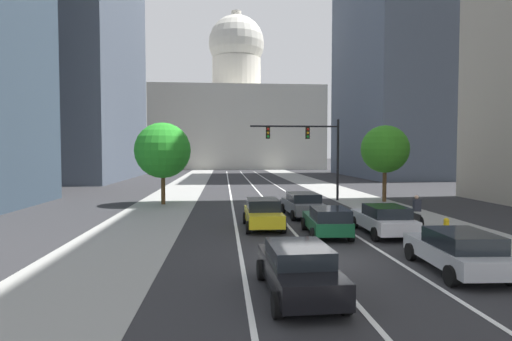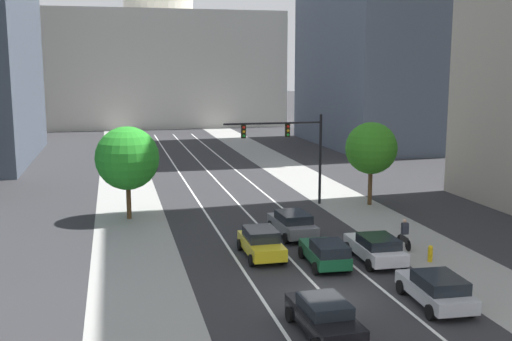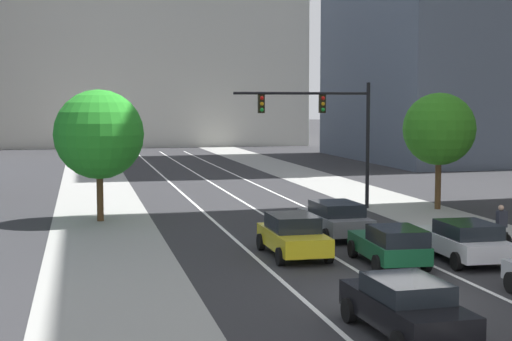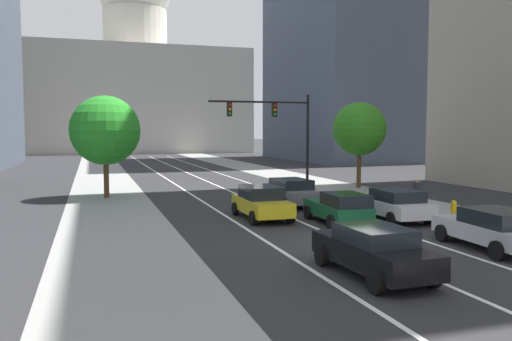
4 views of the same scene
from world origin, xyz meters
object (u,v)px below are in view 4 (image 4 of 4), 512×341
(car_white, at_px, (393,204))
(fire_hydrant, at_px, (454,210))
(car_yellow, at_px, (261,202))
(traffic_signal_mast, at_px, (278,122))
(cyclist, at_px, (417,195))
(street_tree_near_left, at_px, (105,130))
(car_silver, at_px, (493,228))
(car_black, at_px, (373,250))
(car_green, at_px, (339,207))
(capitol_building, at_px, (136,87))
(street_tree_mid_right, at_px, (359,129))
(car_gray, at_px, (290,191))

(car_white, distance_m, fire_hydrant, 2.91)
(car_yellow, relative_size, traffic_signal_mast, 0.58)
(car_white, distance_m, cyclist, 3.14)
(car_white, bearing_deg, street_tree_near_left, 46.34)
(fire_hydrant, bearing_deg, car_silver, -116.82)
(car_black, relative_size, car_green, 1.06)
(capitol_building, relative_size, cyclist, 24.00)
(car_black, height_order, street_tree_mid_right, street_tree_mid_right)
(car_silver, height_order, traffic_signal_mast, traffic_signal_mast)
(car_black, relative_size, car_yellow, 1.03)
(car_yellow, bearing_deg, traffic_signal_mast, -23.72)
(car_green, distance_m, street_tree_mid_right, 15.73)
(car_green, xyz_separation_m, street_tree_near_left, (-9.58, 12.72, 3.41))
(capitol_building, bearing_deg, traffic_signal_mast, -87.12)
(car_white, xyz_separation_m, car_silver, (-0.00, -6.28, -0.00))
(car_gray, xyz_separation_m, traffic_signal_mast, (2.28, 8.20, 4.00))
(car_yellow, distance_m, fire_hydrant, 9.00)
(car_green, height_order, cyclist, cyclist)
(street_tree_mid_right, bearing_deg, car_white, -112.45)
(fire_hydrant, distance_m, cyclist, 2.57)
(car_green, relative_size, car_yellow, 0.97)
(car_green, bearing_deg, cyclist, -66.85)
(capitol_building, distance_m, car_yellow, 86.58)
(car_gray, bearing_deg, car_green, 177.49)
(car_gray, distance_m, street_tree_near_left, 12.19)
(capitol_building, relative_size, street_tree_near_left, 6.53)
(traffic_signal_mast, bearing_deg, car_yellow, -113.56)
(car_silver, xyz_separation_m, fire_hydrant, (2.80, 5.54, -0.30))
(capitol_building, relative_size, car_yellow, 9.58)
(car_yellow, bearing_deg, street_tree_near_left, 33.05)
(car_yellow, distance_m, street_tree_mid_right, 15.64)
(car_yellow, xyz_separation_m, street_tree_mid_right, (10.99, 10.58, 3.48))
(capitol_building, xyz_separation_m, car_black, (-1.43, -95.84, -12.32))
(car_silver, height_order, street_tree_mid_right, street_tree_mid_right)
(car_silver, distance_m, street_tree_near_left, 22.78)
(car_black, xyz_separation_m, street_tree_mid_right, (10.98, 20.72, 3.52))
(capitol_building, bearing_deg, car_silver, -87.40)
(cyclist, relative_size, street_tree_near_left, 0.27)
(car_green, distance_m, fire_hydrant, 5.70)
(cyclist, distance_m, street_tree_mid_right, 11.81)
(street_tree_near_left, bearing_deg, car_green, -52.99)
(car_white, relative_size, car_silver, 1.05)
(cyclist, xyz_separation_m, street_tree_mid_right, (2.70, 10.97, 3.43))
(car_white, bearing_deg, car_black, 145.77)
(capitol_building, distance_m, car_green, 88.97)
(car_yellow, height_order, street_tree_near_left, street_tree_near_left)
(car_white, height_order, car_black, car_white)
(fire_hydrant, bearing_deg, car_gray, 130.92)
(traffic_signal_mast, relative_size, street_tree_mid_right, 1.20)
(car_yellow, height_order, cyclist, cyclist)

